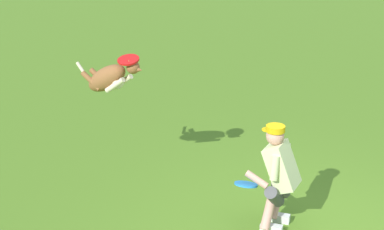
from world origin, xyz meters
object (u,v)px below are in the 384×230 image
at_px(frisbee_flying, 128,60).
at_px(person, 278,175).
at_px(dog, 110,78).
at_px(frisbee_held, 246,184).

bearing_deg(frisbee_flying, person, 171.47).
xyz_separation_m(dog, frisbee_held, (-2.00, 0.56, -0.92)).
xyz_separation_m(dog, frisbee_flying, (-0.31, 0.06, 0.28)).
height_order(dog, frisbee_flying, frisbee_flying).
bearing_deg(person, frisbee_held, 38.35).
distance_m(person, frisbee_flying, 2.33).
relative_size(dog, frisbee_held, 3.84).
xyz_separation_m(frisbee_flying, frisbee_held, (-1.69, 0.50, -1.21)).
bearing_deg(frisbee_flying, dog, -10.81).
bearing_deg(dog, person, 0.47).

